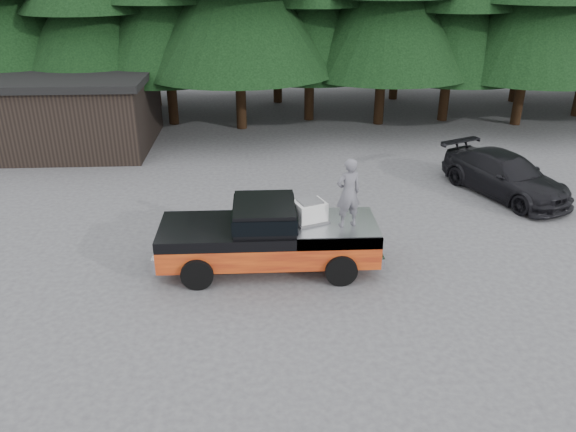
{
  "coord_description": "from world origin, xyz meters",
  "views": [
    {
      "loc": [
        -0.11,
        -13.02,
        7.75
      ],
      "look_at": [
        0.57,
        0.0,
        1.75
      ],
      "focal_mm": 35.0,
      "sensor_mm": 36.0,
      "label": 1
    }
  ],
  "objects_px": {
    "pickup_truck": "(269,245)",
    "utility_building": "(58,109)",
    "air_compressor": "(310,212)",
    "parked_car": "(505,175)",
    "man_on_bed": "(348,193)"
  },
  "relations": [
    {
      "from": "man_on_bed",
      "to": "parked_car",
      "type": "distance_m",
      "value": 8.34
    },
    {
      "from": "air_compressor",
      "to": "utility_building",
      "type": "xyz_separation_m",
      "value": [
        -10.18,
        11.44,
        0.07
      ]
    },
    {
      "from": "air_compressor",
      "to": "parked_car",
      "type": "bearing_deg",
      "value": 11.17
    },
    {
      "from": "man_on_bed",
      "to": "utility_building",
      "type": "xyz_separation_m",
      "value": [
        -11.14,
        11.76,
        -0.59
      ]
    },
    {
      "from": "utility_building",
      "to": "air_compressor",
      "type": "bearing_deg",
      "value": -48.33
    },
    {
      "from": "man_on_bed",
      "to": "utility_building",
      "type": "height_order",
      "value": "utility_building"
    },
    {
      "from": "air_compressor",
      "to": "utility_building",
      "type": "bearing_deg",
      "value": 110.3
    },
    {
      "from": "air_compressor",
      "to": "utility_building",
      "type": "distance_m",
      "value": 15.31
    },
    {
      "from": "pickup_truck",
      "to": "parked_car",
      "type": "relative_size",
      "value": 1.19
    },
    {
      "from": "pickup_truck",
      "to": "utility_building",
      "type": "bearing_deg",
      "value": 128.18
    },
    {
      "from": "pickup_truck",
      "to": "man_on_bed",
      "type": "bearing_deg",
      "value": -6.31
    },
    {
      "from": "pickup_truck",
      "to": "parked_car",
      "type": "xyz_separation_m",
      "value": [
        8.53,
        4.82,
        0.07
      ]
    },
    {
      "from": "air_compressor",
      "to": "parked_car",
      "type": "height_order",
      "value": "air_compressor"
    },
    {
      "from": "pickup_truck",
      "to": "air_compressor",
      "type": "distance_m",
      "value": 1.46
    },
    {
      "from": "man_on_bed",
      "to": "parked_car",
      "type": "height_order",
      "value": "man_on_bed"
    }
  ]
}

